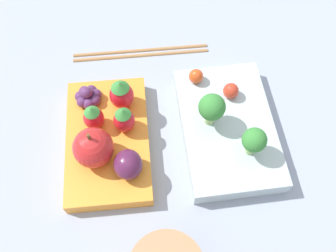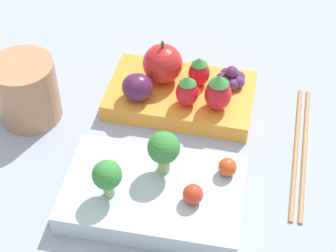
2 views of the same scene
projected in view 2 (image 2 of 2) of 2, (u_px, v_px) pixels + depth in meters
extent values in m
plane|color=#939EB2|center=(172.00, 146.00, 0.67)|extent=(4.00, 4.00, 0.00)
cube|color=silver|center=(154.00, 194.00, 0.60)|extent=(0.19, 0.13, 0.03)
cube|color=orange|center=(180.00, 96.00, 0.71)|extent=(0.19, 0.12, 0.02)
cylinder|color=#93B770|center=(160.00, 163.00, 0.60)|extent=(0.01, 0.01, 0.02)
sphere|color=#388438|center=(160.00, 147.00, 0.58)|extent=(0.03, 0.03, 0.03)
cylinder|color=#93B770|center=(109.00, 189.00, 0.58)|extent=(0.01, 0.01, 0.02)
sphere|color=#388438|center=(107.00, 175.00, 0.56)|extent=(0.03, 0.03, 0.03)
sphere|color=red|center=(193.00, 194.00, 0.57)|extent=(0.02, 0.02, 0.02)
sphere|color=#DB4C1E|center=(227.00, 167.00, 0.60)|extent=(0.02, 0.02, 0.02)
sphere|color=red|center=(163.00, 64.00, 0.70)|extent=(0.05, 0.05, 0.05)
cylinder|color=brown|center=(162.00, 46.00, 0.68)|extent=(0.00, 0.00, 0.01)
ellipsoid|color=red|center=(199.00, 73.00, 0.70)|extent=(0.03, 0.03, 0.03)
cone|color=#388438|center=(200.00, 61.00, 0.69)|extent=(0.02, 0.02, 0.01)
ellipsoid|color=red|center=(187.00, 93.00, 0.67)|extent=(0.03, 0.03, 0.04)
cone|color=#388438|center=(188.00, 80.00, 0.66)|extent=(0.02, 0.02, 0.01)
ellipsoid|color=red|center=(218.00, 95.00, 0.67)|extent=(0.03, 0.03, 0.04)
cone|color=#388438|center=(219.00, 80.00, 0.65)|extent=(0.02, 0.02, 0.01)
ellipsoid|color=#511E42|center=(137.00, 87.00, 0.68)|extent=(0.04, 0.04, 0.03)
sphere|color=#562D5B|center=(222.00, 78.00, 0.71)|extent=(0.02, 0.02, 0.02)
sphere|color=#562D5B|center=(225.00, 83.00, 0.70)|extent=(0.02, 0.02, 0.02)
sphere|color=#562D5B|center=(232.00, 85.00, 0.70)|extent=(0.02, 0.02, 0.02)
sphere|color=#562D5B|center=(238.00, 82.00, 0.70)|extent=(0.02, 0.02, 0.02)
sphere|color=#562D5B|center=(239.00, 77.00, 0.71)|extent=(0.02, 0.02, 0.02)
sphere|color=#562D5B|center=(233.00, 74.00, 0.71)|extent=(0.02, 0.02, 0.02)
sphere|color=#562D5B|center=(226.00, 74.00, 0.71)|extent=(0.02, 0.02, 0.02)
sphere|color=#562D5B|center=(232.00, 72.00, 0.70)|extent=(0.02, 0.02, 0.02)
cylinder|color=tan|center=(27.00, 91.00, 0.68)|extent=(0.08, 0.08, 0.08)
cylinder|color=#A37547|center=(296.00, 149.00, 0.66)|extent=(0.02, 0.21, 0.01)
cylinder|color=#A37547|center=(305.00, 150.00, 0.66)|extent=(0.02, 0.21, 0.01)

